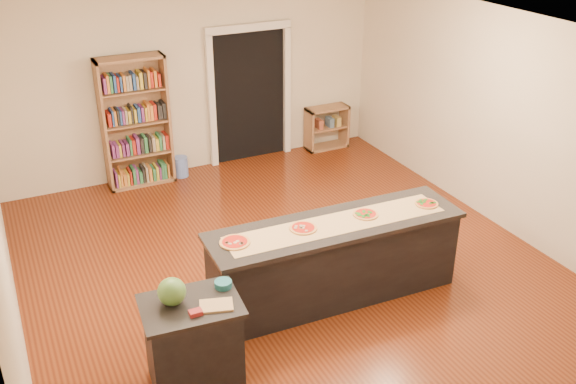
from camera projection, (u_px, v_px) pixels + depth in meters
name	position (u px, v px, depth m)	size (l,w,h in m)	color
room	(296.00, 166.00, 6.93)	(6.00, 7.00, 2.80)	beige
doorway	(249.00, 87.00, 10.16)	(1.40, 0.09, 2.21)	black
kitchen_island	(335.00, 260.00, 6.98)	(2.80, 0.76, 0.93)	black
side_counter	(194.00, 342.00, 5.79)	(0.87, 0.64, 0.86)	black
bookshelf	(136.00, 123.00, 9.38)	(0.98, 0.35, 1.95)	#9C704B
low_shelf	(327.00, 127.00, 10.92)	(0.73, 0.31, 0.73)	#9C704B
waste_bin	(181.00, 167.00, 9.96)	(0.22, 0.22, 0.32)	#6384DC
kraft_paper	(337.00, 224.00, 6.76)	(2.43, 0.44, 0.00)	tan
watermelon	(172.00, 292.00, 5.55)	(0.25, 0.25, 0.25)	#144214
cutting_board	(216.00, 305.00, 5.57)	(0.29, 0.19, 0.02)	tan
package_red	(196.00, 313.00, 5.46)	(0.11, 0.08, 0.04)	maroon
package_teal	(223.00, 284.00, 5.82)	(0.16, 0.16, 0.06)	#195966
pizza_a	(235.00, 242.00, 6.40)	(0.32, 0.32, 0.02)	#B68246
pizza_b	(303.00, 228.00, 6.65)	(0.30, 0.30, 0.02)	#B68246
pizza_c	(366.00, 214.00, 6.93)	(0.28, 0.28, 0.02)	#B68246
pizza_d	(426.00, 204.00, 7.15)	(0.26, 0.26, 0.02)	#B68246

